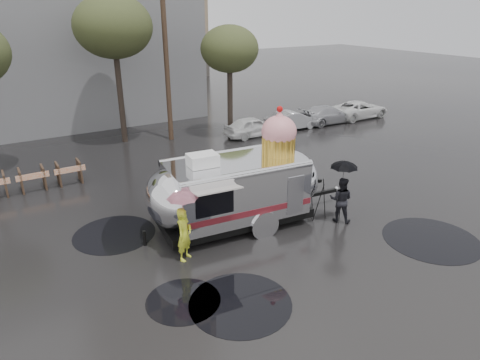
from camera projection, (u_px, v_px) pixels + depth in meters
ground at (272, 262)px, 13.28m from camera, size 120.00×120.00×0.00m
puddles at (267, 259)px, 13.44m from camera, size 12.15×8.99×0.01m
grey_building at (13, 21)px, 27.91m from camera, size 22.00×12.00×13.00m
utility_pole at (166, 59)px, 23.82m from camera, size 1.60×0.28×9.00m
tree_mid at (113, 27)px, 22.76m from camera, size 4.20×4.20×8.03m
tree_right at (230, 50)px, 24.55m from camera, size 3.36×3.36×6.42m
barricade_row at (33, 179)px, 18.31m from camera, size 4.30×0.80×1.00m
parked_cars at (314, 115)px, 28.17m from camera, size 13.20×1.90×1.50m
airstream_trailer at (238, 186)px, 15.03m from camera, size 7.94×3.23×4.28m
person_left at (184, 235)px, 13.15m from camera, size 0.74×0.69×1.71m
umbrella_pink at (183, 203)px, 12.74m from camera, size 1.15×1.15×2.34m
person_right at (341, 200)px, 15.52m from camera, size 0.88×0.92×1.71m
umbrella_black at (344, 171)px, 15.10m from camera, size 1.20×1.20×2.37m
tripod at (318, 195)px, 15.71m from camera, size 0.61×0.64×1.57m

